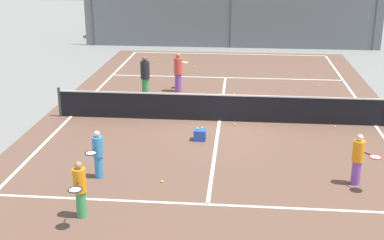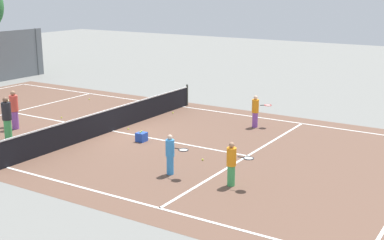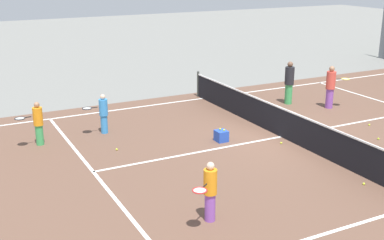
{
  "view_description": "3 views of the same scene",
  "coord_description": "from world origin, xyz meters",
  "views": [
    {
      "loc": [
        0.71,
        -17.87,
        6.11
      ],
      "look_at": [
        -0.74,
        -2.74,
        0.94
      ],
      "focal_mm": 48.88,
      "sensor_mm": 36.0,
      "label": 1
    },
    {
      "loc": [
        -16.52,
        -14.39,
        6.01
      ],
      "look_at": [
        1.24,
        -3.22,
        0.66
      ],
      "focal_mm": 49.25,
      "sensor_mm": 36.0,
      "label": 2
    },
    {
      "loc": [
        12.65,
        -9.82,
        5.55
      ],
      "look_at": [
        -0.63,
        -3.0,
        0.85
      ],
      "focal_mm": 47.05,
      "sensor_mm": 36.0,
      "label": 3
    }
  ],
  "objects": [
    {
      "name": "ground_plane",
      "position": [
        0.0,
        0.0,
        0.0
      ],
      "size": [
        80.0,
        80.0,
        0.0
      ],
      "primitive_type": "plane",
      "color": "slate"
    },
    {
      "name": "tennis_ball_8",
      "position": [
        -1.3,
        -5.27,
        0.03
      ],
      "size": [
        0.07,
        0.07,
        0.07
      ],
      "primitive_type": "sphere",
      "color": "#CCE533",
      "rests_on": "ground_plane"
    },
    {
      "name": "player_2",
      "position": [
        -1.95,
        3.81,
        0.87
      ],
      "size": [
        0.62,
        0.93,
        1.69
      ],
      "color": "purple",
      "rests_on": "ground_plane"
    },
    {
      "name": "player_3",
      "position": [
        -2.9,
        -7.28,
        0.73
      ],
      "size": [
        0.4,
        0.88,
        1.4
      ],
      "color": "#3FA559",
      "rests_on": "ground_plane"
    },
    {
      "name": "tennis_ball_6",
      "position": [
        1.68,
        2.66,
        0.03
      ],
      "size": [
        0.07,
        0.07,
        0.07
      ],
      "primitive_type": "sphere",
      "color": "#CCE533",
      "rests_on": "ground_plane"
    },
    {
      "name": "tennis_ball_5",
      "position": [
        4.21,
        5.25,
        0.03
      ],
      "size": [
        0.07,
        0.07,
        0.07
      ],
      "primitive_type": "sphere",
      "color": "#CCE533",
      "rests_on": "ground_plane"
    },
    {
      "name": "court_surface",
      "position": [
        0.0,
        0.0,
        0.0
      ],
      "size": [
        13.0,
        25.0,
        0.01
      ],
      "color": "brown",
      "rests_on": "ground_plane"
    },
    {
      "name": "tennis_ball_1",
      "position": [
        0.46,
        3.51,
        0.03
      ],
      "size": [
        0.07,
        0.07,
        0.07
      ],
      "primitive_type": "sphere",
      "color": "#CCE533",
      "rests_on": "ground_plane"
    },
    {
      "name": "player_1",
      "position": [
        3.86,
        -4.87,
        0.73
      ],
      "size": [
        0.71,
        0.82,
        1.41
      ],
      "color": "purple",
      "rests_on": "ground_plane"
    },
    {
      "name": "tennis_ball_2",
      "position": [
        4.05,
        -0.37,
        0.03
      ],
      "size": [
        0.07,
        0.07,
        0.07
      ],
      "primitive_type": "sphere",
      "color": "#CCE533",
      "rests_on": "ground_plane"
    },
    {
      "name": "player_4",
      "position": [
        -3.07,
        -5.11,
        0.7
      ],
      "size": [
        0.35,
        0.86,
        1.35
      ],
      "color": "#388CD8",
      "rests_on": "ground_plane"
    },
    {
      "name": "tennis_net",
      "position": [
        0.0,
        0.0,
        0.51
      ],
      "size": [
        11.9,
        0.1,
        1.1
      ],
      "color": "#333833",
      "rests_on": "ground_plane"
    },
    {
      "name": "ball_crate",
      "position": [
        -0.55,
        -1.98,
        0.18
      ],
      "size": [
        0.39,
        0.36,
        0.43
      ],
      "color": "blue",
      "rests_on": "ground_plane"
    },
    {
      "name": "tennis_ball_3",
      "position": [
        0.55,
        -0.41,
        0.03
      ],
      "size": [
        0.07,
        0.07,
        0.07
      ],
      "primitive_type": "sphere",
      "color": "#CCE533",
      "rests_on": "ground_plane"
    },
    {
      "name": "player_0",
      "position": [
        -3.19,
        2.73,
        0.89
      ],
      "size": [
        0.37,
        0.37,
        1.75
      ],
      "color": "#3FA559",
      "rests_on": "ground_plane"
    }
  ]
}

